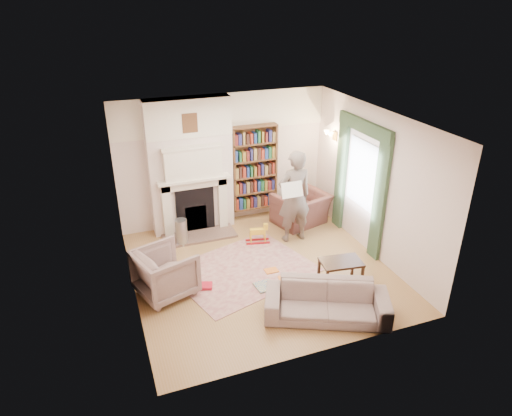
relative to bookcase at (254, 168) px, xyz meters
name	(u,v)px	position (x,y,z in m)	size (l,w,h in m)	color
floor	(261,270)	(-0.65, -2.12, -1.18)	(4.50, 4.50, 0.00)	olive
ceiling	(262,120)	(-0.65, -2.12, 1.62)	(4.50, 4.50, 0.00)	white
wall_back	(223,160)	(-0.65, 0.13, 0.22)	(4.50, 4.50, 0.00)	silver
wall_front	(323,268)	(-0.65, -4.37, 0.22)	(4.50, 4.50, 0.00)	silver
wall_left	(126,221)	(-2.90, -2.12, 0.22)	(4.50, 4.50, 0.00)	silver
wall_right	(374,183)	(1.60, -2.12, 0.22)	(4.50, 4.50, 0.00)	silver
fireplace	(191,167)	(-1.40, -0.07, 0.21)	(1.70, 0.58, 2.80)	silver
bookcase	(254,168)	(0.00, 0.00, 0.00)	(1.00, 0.24, 1.85)	brown
window	(362,174)	(1.58, -1.72, 0.27)	(0.02, 0.90, 1.30)	silver
curtain_left	(380,200)	(1.55, -2.42, 0.02)	(0.07, 0.32, 2.40)	#2C422A
curtain_right	(341,174)	(1.55, -1.02, 0.02)	(0.07, 0.32, 2.40)	#2C422A
pelmet	(365,127)	(1.54, -1.72, 1.20)	(0.09, 1.70, 0.24)	#2C422A
wall_sconce	(327,137)	(1.38, -0.62, 0.72)	(0.20, 0.24, 0.24)	gold
rug	(243,270)	(-0.96, -2.01, -1.17)	(2.38, 1.83, 0.01)	#C7AE96
armchair_reading	(301,209)	(0.83, -0.66, -0.83)	(1.07, 0.94, 0.70)	#4C2828
armchair_left	(165,272)	(-2.39, -2.22, -0.77)	(0.87, 0.90, 0.82)	#A39387
sofa	(327,302)	(-0.15, -3.70, -0.90)	(1.91, 0.75, 0.56)	gray
man_reading	(294,197)	(0.38, -1.26, -0.22)	(0.70, 0.46, 1.91)	#61554E
newspaper	(292,190)	(0.23, -1.46, 0.03)	(0.43, 0.02, 0.30)	white
coffee_table	(340,272)	(0.50, -2.99, -0.95)	(0.70, 0.45, 0.45)	#361D13
paraffin_heater	(181,232)	(-1.80, -0.68, -0.90)	(0.24, 0.24, 0.55)	#94979B
rocking_horse	(258,234)	(-0.35, -1.15, -0.96)	(0.48, 0.19, 0.42)	gold
board_game	(265,286)	(-0.78, -2.65, -1.15)	(0.32, 0.32, 0.03)	#E0C24F
game_box_lid	(203,286)	(-1.78, -2.30, -1.14)	(0.31, 0.20, 0.05)	#B61428
comic_annuals	(278,274)	(-0.42, -2.39, -1.16)	(0.39, 0.52, 0.02)	red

